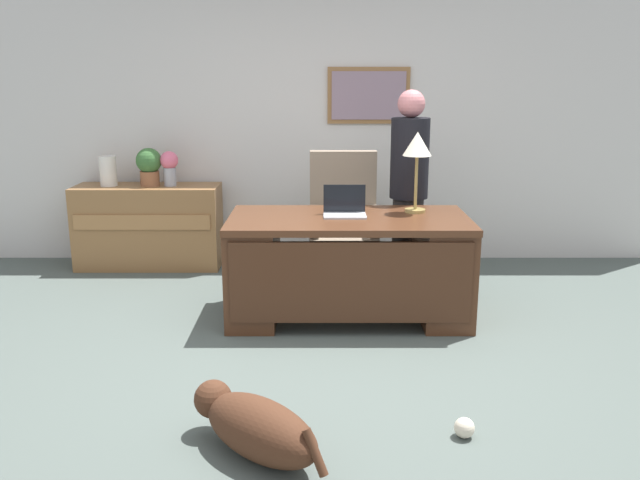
{
  "coord_description": "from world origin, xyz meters",
  "views": [
    {
      "loc": [
        0.02,
        -4.03,
        1.84
      ],
      "look_at": [
        0.02,
        0.3,
        0.75
      ],
      "focal_mm": 37.41,
      "sensor_mm": 36.0,
      "label": 1
    }
  ],
  "objects": [
    {
      "name": "vase_with_flowers",
      "position": [
        -1.4,
        2.25,
        0.99
      ],
      "size": [
        0.17,
        0.17,
        0.33
      ],
      "color": "#9BA0AB",
      "rests_on": "credenza"
    },
    {
      "name": "credenza",
      "position": [
        -1.63,
        2.25,
        0.4
      ],
      "size": [
        1.37,
        0.5,
        0.79
      ],
      "color": "olive",
      "rests_on": "ground_plane"
    },
    {
      "name": "dog_lying",
      "position": [
        -0.3,
        -1.08,
        0.15
      ],
      "size": [
        0.73,
        0.7,
        0.3
      ],
      "color": "#472819",
      "rests_on": "ground_plane"
    },
    {
      "name": "desk_lamp",
      "position": [
        0.76,
        1.05,
        1.27
      ],
      "size": [
        0.22,
        0.22,
        0.62
      ],
      "color": "#9E8447",
      "rests_on": "desk"
    },
    {
      "name": "vase_empty",
      "position": [
        -1.99,
        2.25,
        0.93
      ],
      "size": [
        0.16,
        0.16,
        0.28
      ],
      "primitive_type": "cylinder",
      "color": "silver",
      "rests_on": "credenza"
    },
    {
      "name": "desk",
      "position": [
        0.24,
        0.84,
        0.43
      ],
      "size": [
        1.81,
        0.91,
        0.79
      ],
      "color": "#4C2B19",
      "rests_on": "ground_plane"
    },
    {
      "name": "ground_plane",
      "position": [
        0.0,
        0.0,
        0.0
      ],
      "size": [
        12.0,
        12.0,
        0.0
      ],
      "primitive_type": "plane",
      "color": "#4C5651"
    },
    {
      "name": "laptop",
      "position": [
        0.21,
        0.93,
        0.84
      ],
      "size": [
        0.32,
        0.22,
        0.23
      ],
      "color": "#B2B5BA",
      "rests_on": "desk"
    },
    {
      "name": "dog_toy_ball",
      "position": [
        0.77,
        -0.92,
        0.05
      ],
      "size": [
        0.11,
        0.11,
        0.11
      ],
      "primitive_type": "sphere",
      "color": "beige",
      "rests_on": "ground_plane"
    },
    {
      "name": "back_wall",
      "position": [
        0.0,
        2.6,
        1.35
      ],
      "size": [
        7.0,
        0.16,
        2.7
      ],
      "color": "silver",
      "rests_on": "ground_plane"
    },
    {
      "name": "armchair",
      "position": [
        0.23,
        1.8,
        0.51
      ],
      "size": [
        0.6,
        0.59,
        1.16
      ],
      "color": "gray",
      "rests_on": "ground_plane"
    },
    {
      "name": "person_standing",
      "position": [
        0.77,
        1.5,
        0.88
      ],
      "size": [
        0.32,
        0.32,
        1.71
      ],
      "color": "#262323",
      "rests_on": "ground_plane"
    },
    {
      "name": "potted_plant",
      "position": [
        -1.6,
        2.25,
        0.99
      ],
      "size": [
        0.24,
        0.24,
        0.36
      ],
      "color": "brown",
      "rests_on": "credenza"
    }
  ]
}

